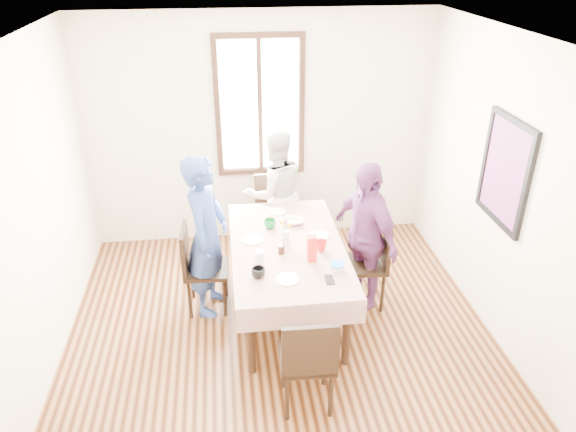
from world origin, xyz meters
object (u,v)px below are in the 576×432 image
object	(u,v)px
person_left	(206,237)
person_far	(274,193)
chair_near	(307,358)
dining_table	(287,279)
chair_right	(364,264)
chair_left	(206,269)
chair_far	(275,216)
person_right	(364,236)

from	to	relation	value
person_left	person_far	xyz separation A→B (m)	(0.76, 1.02, -0.06)
person_far	chair_near	bearing A→B (deg)	74.82
dining_table	chair_right	xyz separation A→B (m)	(0.78, 0.05, 0.08)
dining_table	chair_near	xyz separation A→B (m)	(-0.00, -1.21, 0.08)
chair_near	person_far	xyz separation A→B (m)	(-0.00, 2.39, 0.31)
chair_left	chair_far	world-z (taller)	same
chair_far	person_far	world-z (taller)	person_far
chair_right	person_far	size ratio (longest dim) A/B	0.60
dining_table	person_right	size ratio (longest dim) A/B	1.13
dining_table	chair_right	size ratio (longest dim) A/B	1.93
person_right	chair_left	bearing A→B (deg)	-116.95
chair_right	dining_table	bearing A→B (deg)	99.94
chair_far	chair_near	distance (m)	2.41
chair_far	person_far	xyz separation A→B (m)	(-0.00, -0.02, 0.31)
chair_near	dining_table	bearing A→B (deg)	91.92
dining_table	chair_near	distance (m)	1.21
dining_table	chair_near	bearing A→B (deg)	-90.00
chair_near	person_left	size ratio (longest dim) A/B	0.56
person_left	person_right	bearing A→B (deg)	-77.62
chair_right	chair_near	xyz separation A→B (m)	(-0.78, -1.26, 0.00)
chair_right	person_far	world-z (taller)	person_far
chair_left	person_right	size ratio (longest dim) A/B	0.59
dining_table	chair_left	bearing A→B (deg)	168.15
chair_far	person_far	bearing A→B (deg)	88.99
dining_table	person_left	size ratio (longest dim) A/B	1.07
chair_right	person_far	bearing A→B (deg)	40.70
chair_far	person_left	size ratio (longest dim) A/B	0.56
person_left	person_right	world-z (taller)	person_left
dining_table	person_left	distance (m)	0.90
chair_left	chair_near	size ratio (longest dim) A/B	1.00
chair_left	chair_right	bearing A→B (deg)	88.41
person_right	person_left	bearing A→B (deg)	-117.01
chair_near	person_left	bearing A→B (deg)	121.02
person_left	dining_table	bearing A→B (deg)	-85.67
chair_far	person_far	size ratio (longest dim) A/B	0.60
chair_far	person_right	bearing A→B (deg)	122.52
chair_left	person_right	xyz separation A→B (m)	(1.55, -0.11, 0.32)
chair_left	person_left	distance (m)	0.36
dining_table	chair_left	xyz separation A→B (m)	(-0.78, 0.16, 0.08)
chair_right	person_right	world-z (taller)	person_right
chair_far	chair_near	bearing A→B (deg)	88.99
dining_table	chair_near	world-z (taller)	chair_near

